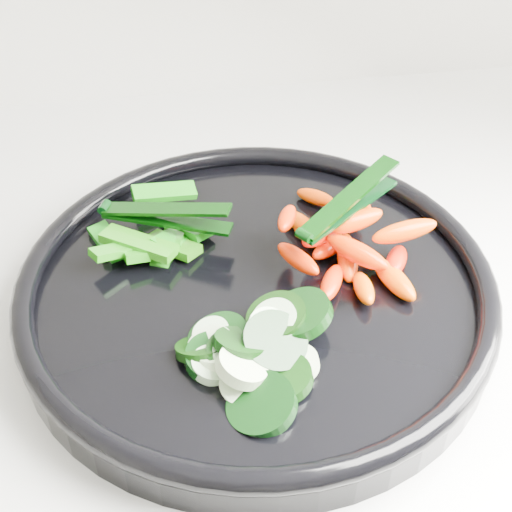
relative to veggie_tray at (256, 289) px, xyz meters
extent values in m
cube|color=white|center=(0.20, 0.08, -0.50)|extent=(2.00, 0.60, 0.90)
cube|color=silver|center=(0.20, 0.08, -0.04)|extent=(2.02, 0.62, 0.03)
cylinder|color=black|center=(0.00, 0.00, -0.01)|extent=(0.46, 0.46, 0.02)
torus|color=black|center=(0.00, 0.00, 0.01)|extent=(0.47, 0.47, 0.02)
cylinder|color=black|center=(-0.02, -0.12, 0.01)|extent=(0.07, 0.07, 0.03)
cylinder|color=beige|center=(-0.02, -0.10, 0.01)|extent=(0.04, 0.04, 0.02)
cylinder|color=black|center=(-0.05, -0.06, 0.01)|extent=(0.05, 0.04, 0.02)
cylinder|color=#E5FBC9|center=(-0.04, -0.08, 0.01)|extent=(0.03, 0.03, 0.02)
cylinder|color=black|center=(-0.03, -0.07, 0.01)|extent=(0.06, 0.06, 0.03)
cylinder|color=#CFF3C2|center=(-0.03, -0.08, 0.01)|extent=(0.05, 0.05, 0.02)
cylinder|color=black|center=(0.00, -0.10, 0.01)|extent=(0.06, 0.06, 0.02)
cylinder|color=beige|center=(0.01, -0.09, 0.01)|extent=(0.04, 0.04, 0.02)
cylinder|color=black|center=(-0.04, -0.05, 0.01)|extent=(0.05, 0.05, 0.02)
cylinder|color=beige|center=(-0.04, -0.05, 0.01)|extent=(0.04, 0.04, 0.02)
cylinder|color=black|center=(-0.04, -0.07, 0.01)|extent=(0.06, 0.06, 0.02)
cylinder|color=#D4F7C5|center=(-0.04, -0.08, 0.01)|extent=(0.04, 0.04, 0.01)
cylinder|color=black|center=(-0.03, -0.08, 0.01)|extent=(0.06, 0.05, 0.02)
cylinder|color=#E5F9C7|center=(-0.04, -0.07, 0.01)|extent=(0.05, 0.05, 0.02)
cylinder|color=black|center=(0.02, -0.05, 0.02)|extent=(0.07, 0.07, 0.03)
cylinder|color=#B6D2A8|center=(0.00, -0.05, 0.02)|extent=(0.04, 0.04, 0.02)
cylinder|color=black|center=(-0.02, -0.07, 0.02)|extent=(0.05, 0.05, 0.03)
cylinder|color=beige|center=(-0.03, -0.09, 0.02)|extent=(0.04, 0.04, 0.03)
cylinder|color=black|center=(0.00, -0.07, 0.02)|extent=(0.06, 0.06, 0.03)
cylinder|color=#DCF8C6|center=(0.00, -0.06, 0.02)|extent=(0.04, 0.04, 0.02)
cylinder|color=black|center=(0.01, -0.05, 0.02)|extent=(0.05, 0.05, 0.02)
cylinder|color=beige|center=(0.01, -0.05, 0.02)|extent=(0.04, 0.04, 0.02)
ellipsoid|color=#F74400|center=(0.08, 0.01, 0.01)|extent=(0.03, 0.05, 0.03)
ellipsoid|color=#FF1000|center=(0.06, -0.02, 0.01)|extent=(0.04, 0.05, 0.02)
ellipsoid|color=#EC5F00|center=(0.11, -0.02, 0.01)|extent=(0.03, 0.06, 0.02)
ellipsoid|color=#F62500|center=(0.05, 0.05, 0.01)|extent=(0.04, 0.04, 0.02)
ellipsoid|color=red|center=(0.11, 0.00, 0.01)|extent=(0.04, 0.05, 0.03)
ellipsoid|color=#F25900|center=(0.07, 0.04, 0.01)|extent=(0.03, 0.05, 0.02)
ellipsoid|color=#F76200|center=(0.08, -0.03, 0.01)|extent=(0.02, 0.04, 0.02)
ellipsoid|color=#FF1F00|center=(0.07, 0.03, 0.01)|extent=(0.04, 0.04, 0.02)
ellipsoid|color=#E73B00|center=(0.07, 0.10, 0.01)|extent=(0.04, 0.04, 0.02)
ellipsoid|color=#DE4900|center=(0.05, 0.06, 0.01)|extent=(0.04, 0.05, 0.02)
ellipsoid|color=#DE3F00|center=(0.03, 0.00, 0.03)|extent=(0.04, 0.05, 0.02)
ellipsoid|color=#FF4100|center=(0.10, 0.06, 0.03)|extent=(0.02, 0.05, 0.03)
ellipsoid|color=#E74D00|center=(0.06, 0.04, 0.03)|extent=(0.02, 0.04, 0.02)
ellipsoid|color=#E34000|center=(0.08, 0.00, 0.03)|extent=(0.05, 0.05, 0.02)
ellipsoid|color=#FF2300|center=(0.06, 0.03, 0.03)|extent=(0.05, 0.05, 0.03)
ellipsoid|color=#FC4500|center=(0.09, 0.06, 0.03)|extent=(0.04, 0.04, 0.02)
ellipsoid|color=#F53100|center=(0.09, 0.02, 0.04)|extent=(0.05, 0.03, 0.02)
ellipsoid|color=#F32000|center=(0.03, 0.03, 0.04)|extent=(0.03, 0.04, 0.02)
ellipsoid|color=#FB6400|center=(0.12, 0.00, 0.04)|extent=(0.06, 0.02, 0.02)
cube|color=#0A690A|center=(-0.06, 0.07, 0.01)|extent=(0.03, 0.06, 0.02)
cube|color=#09650A|center=(-0.05, 0.07, 0.01)|extent=(0.05, 0.06, 0.03)
cube|color=#0B750F|center=(-0.05, 0.08, 0.01)|extent=(0.05, 0.06, 0.02)
cube|color=#156009|center=(-0.06, 0.06, 0.01)|extent=(0.05, 0.05, 0.02)
cube|color=#0B750D|center=(-0.06, 0.06, 0.01)|extent=(0.04, 0.06, 0.02)
cube|color=#096509|center=(-0.11, 0.07, 0.01)|extent=(0.04, 0.05, 0.01)
cube|color=#17730A|center=(-0.10, 0.06, 0.01)|extent=(0.03, 0.07, 0.03)
cube|color=#166109|center=(-0.11, 0.04, 0.02)|extent=(0.05, 0.03, 0.02)
cube|color=#15700A|center=(-0.09, 0.05, 0.02)|extent=(0.06, 0.05, 0.01)
cube|color=#1B6A0A|center=(-0.06, 0.12, 0.02)|extent=(0.06, 0.03, 0.02)
cylinder|color=black|center=(0.04, 0.00, 0.05)|extent=(0.01, 0.01, 0.01)
cube|color=black|center=(0.08, 0.03, 0.05)|extent=(0.10, 0.08, 0.00)
cube|color=black|center=(0.08, 0.03, 0.06)|extent=(0.10, 0.08, 0.02)
cylinder|color=black|center=(-0.11, 0.09, 0.03)|extent=(0.01, 0.01, 0.01)
cube|color=black|center=(-0.06, 0.07, 0.02)|extent=(0.11, 0.06, 0.00)
cube|color=black|center=(-0.06, 0.07, 0.04)|extent=(0.11, 0.06, 0.02)
camera|label=1|loc=(-0.07, -0.41, 0.39)|focal=50.00mm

